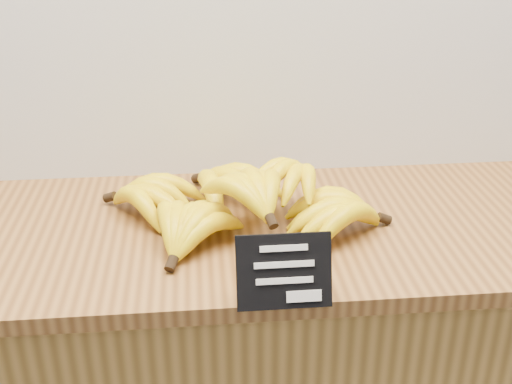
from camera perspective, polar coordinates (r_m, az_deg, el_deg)
name	(u,v)px	position (r m, az deg, el deg)	size (l,w,h in m)	color
counter_top	(254,230)	(1.24, -0.22, -3.40)	(1.51, 0.54, 0.03)	brown
chalkboard_sign	(284,272)	(0.98, 2.51, -7.09)	(0.15, 0.01, 0.12)	black
banana_pile	(239,199)	(1.22, -1.56, -0.61)	(0.54, 0.38, 0.12)	yellow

